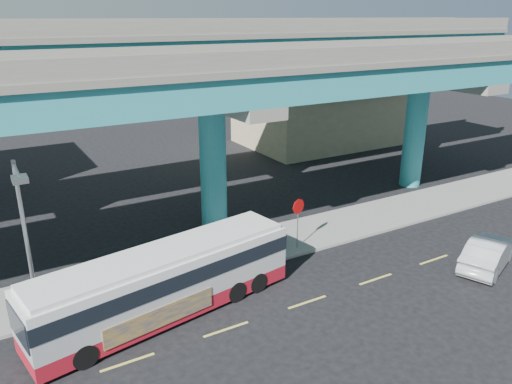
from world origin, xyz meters
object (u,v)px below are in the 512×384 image
sedan (488,253)px  street_lamp (25,223)px  stop_sign (298,212)px  transit_bus (165,280)px

sedan → street_lamp: street_lamp is taller
street_lamp → stop_sign: bearing=3.1°
sedan → stop_sign: (-7.09, 6.33, 1.39)m
sedan → stop_sign: 9.60m
transit_bus → sedan: bearing=-24.9°
transit_bus → street_lamp: size_ratio=1.72×
transit_bus → stop_sign: transit_bus is taller
street_lamp → sedan: bearing=-15.7°
transit_bus → street_lamp: bearing=152.4°
transit_bus → stop_sign: 8.49m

